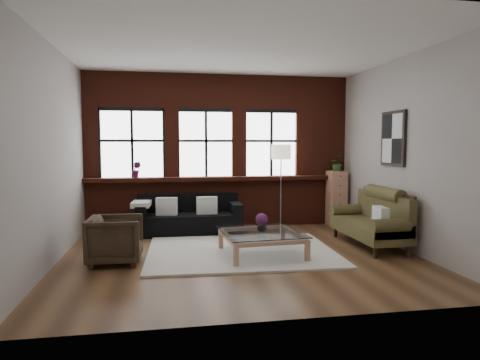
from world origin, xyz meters
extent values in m
plane|color=#51341E|center=(0.00, 0.00, 0.00)|extent=(5.50, 5.50, 0.00)
plane|color=white|center=(0.00, 0.00, 3.20)|extent=(5.50, 5.50, 0.00)
plane|color=#A59F9A|center=(0.00, 2.50, 1.60)|extent=(5.50, 0.00, 5.50)
plane|color=#A59F9A|center=(0.00, -2.50, 1.60)|extent=(5.50, 0.00, 5.50)
plane|color=#A59F9A|center=(-2.75, 0.00, 1.60)|extent=(0.00, 5.00, 5.00)
plane|color=#A59F9A|center=(2.75, 0.00, 1.60)|extent=(0.00, 5.00, 5.00)
cube|color=#5A2115|center=(0.00, 2.35, 1.04)|extent=(5.50, 0.30, 0.08)
cube|color=beige|center=(0.05, 0.22, 0.02)|extent=(3.08, 2.46, 0.03)
cube|color=silver|center=(-1.13, 1.80, 0.56)|extent=(0.42, 0.22, 0.34)
cube|color=silver|center=(-0.35, 1.80, 0.56)|extent=(0.40, 0.15, 0.34)
cube|color=silver|center=(2.22, -0.26, 0.59)|extent=(0.18, 0.39, 0.34)
imported|color=black|center=(-1.88, -0.08, 0.35)|extent=(0.79, 0.77, 0.70)
imported|color=#B2B2B2|center=(0.33, -0.06, 0.47)|extent=(0.17, 0.17, 0.15)
sphere|color=#561D4D|center=(0.33, -0.06, 0.58)|extent=(0.19, 0.19, 0.19)
cube|color=tan|center=(2.49, 2.16, 0.59)|extent=(0.36, 0.36, 1.18)
imported|color=#2D5923|center=(2.49, 2.16, 1.35)|extent=(0.37, 0.34, 0.34)
imported|color=#561D4D|center=(-1.72, 2.32, 1.25)|extent=(0.21, 0.18, 0.33)
camera|label=1|loc=(-1.14, -6.50, 1.75)|focal=32.00mm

